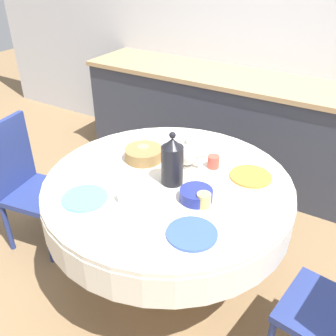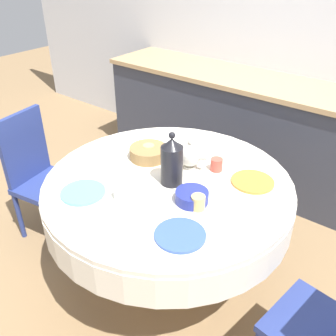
# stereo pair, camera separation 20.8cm
# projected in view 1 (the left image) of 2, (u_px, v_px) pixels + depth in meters

# --- Properties ---
(ground_plane) EXTENTS (12.00, 12.00, 0.00)m
(ground_plane) POSITION_uv_depth(u_px,v_px,m) (168.00, 275.00, 2.52)
(ground_plane) COLOR #8E704C
(wall_back) EXTENTS (7.00, 0.05, 2.60)m
(wall_back) POSITION_uv_depth(u_px,v_px,m) (279.00, 28.00, 3.15)
(wall_back) COLOR silver
(wall_back) RESTS_ON ground_plane
(kitchen_counter) EXTENTS (3.24, 0.64, 0.94)m
(kitchen_counter) POSITION_uv_depth(u_px,v_px,m) (253.00, 131.00, 3.34)
(kitchen_counter) COLOR #383D4C
(kitchen_counter) RESTS_ON ground_plane
(dining_table) EXTENTS (1.42, 1.42, 0.77)m
(dining_table) POSITION_uv_depth(u_px,v_px,m) (168.00, 197.00, 2.18)
(dining_table) COLOR tan
(dining_table) RESTS_ON ground_plane
(chair_right) EXTENTS (0.46, 0.46, 0.94)m
(chair_right) POSITION_uv_depth(u_px,v_px,m) (27.00, 181.00, 2.59)
(chair_right) COLOR navy
(chair_right) RESTS_ON ground_plane
(plate_near_left) EXTENTS (0.24, 0.24, 0.01)m
(plate_near_left) POSITION_uv_depth(u_px,v_px,m) (85.00, 198.00, 1.96)
(plate_near_left) COLOR #60BCB7
(plate_near_left) RESTS_ON dining_table
(cup_near_left) EXTENTS (0.07, 0.07, 0.08)m
(cup_near_left) POSITION_uv_depth(u_px,v_px,m) (124.00, 195.00, 1.93)
(cup_near_left) COLOR white
(cup_near_left) RESTS_ON dining_table
(plate_near_right) EXTENTS (0.24, 0.24, 0.01)m
(plate_near_right) POSITION_uv_depth(u_px,v_px,m) (192.00, 234.00, 1.72)
(plate_near_right) COLOR #3856AD
(plate_near_right) RESTS_ON dining_table
(cup_near_right) EXTENTS (0.07, 0.07, 0.08)m
(cup_near_right) POSITION_uv_depth(u_px,v_px,m) (204.00, 200.00, 1.89)
(cup_near_right) COLOR #DBB766
(cup_near_right) RESTS_ON dining_table
(plate_far_left) EXTENTS (0.24, 0.24, 0.01)m
(plate_far_left) POSITION_uv_depth(u_px,v_px,m) (155.00, 141.00, 2.52)
(plate_far_left) COLOR white
(plate_far_left) RESTS_ON dining_table
(cup_far_left) EXTENTS (0.07, 0.07, 0.08)m
(cup_far_left) POSITION_uv_depth(u_px,v_px,m) (143.00, 152.00, 2.33)
(cup_far_left) COLOR #DBB766
(cup_far_left) RESTS_ON dining_table
(plate_far_right) EXTENTS (0.24, 0.24, 0.01)m
(plate_far_right) POSITION_uv_depth(u_px,v_px,m) (251.00, 176.00, 2.14)
(plate_far_right) COLOR orange
(plate_far_right) RESTS_ON dining_table
(cup_far_right) EXTENTS (0.07, 0.07, 0.08)m
(cup_far_right) POSITION_uv_depth(u_px,v_px,m) (213.00, 162.00, 2.22)
(cup_far_right) COLOR #CC4C3D
(cup_far_right) RESTS_ON dining_table
(coffee_carafe) EXTENTS (0.12, 0.12, 0.31)m
(coffee_carafe) POSITION_uv_depth(u_px,v_px,m) (172.00, 161.00, 2.03)
(coffee_carafe) COLOR black
(coffee_carafe) RESTS_ON dining_table
(teapot) EXTENTS (0.19, 0.14, 0.18)m
(teapot) POSITION_uv_depth(u_px,v_px,m) (187.00, 154.00, 2.22)
(teapot) COLOR silver
(teapot) RESTS_ON dining_table
(bread_basket) EXTENTS (0.23, 0.23, 0.07)m
(bread_basket) POSITION_uv_depth(u_px,v_px,m) (144.00, 154.00, 2.30)
(bread_basket) COLOR olive
(bread_basket) RESTS_ON dining_table
(fruit_bowl) EXTENTS (0.17, 0.17, 0.06)m
(fruit_bowl) POSITION_uv_depth(u_px,v_px,m) (196.00, 195.00, 1.94)
(fruit_bowl) COLOR navy
(fruit_bowl) RESTS_ON dining_table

